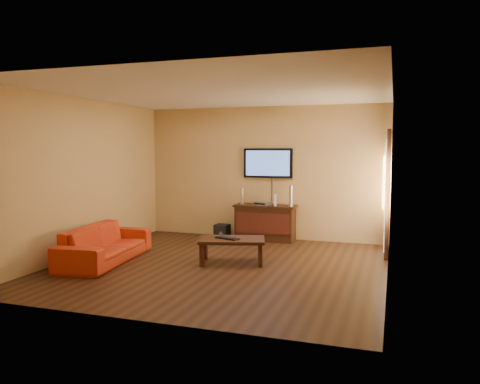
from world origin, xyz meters
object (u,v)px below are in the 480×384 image
at_px(coffee_table, 232,242).
at_px(television, 268,163).
at_px(bottle, 221,236).
at_px(subwoofer, 222,231).
at_px(speaker_right, 291,197).
at_px(keyboard, 227,238).
at_px(sofa, 105,238).
at_px(game_console, 275,200).
at_px(av_receiver, 263,203).
at_px(media_console, 265,222).
at_px(speaker_left, 242,197).

bearing_deg(coffee_table, television, 90.09).
relative_size(coffee_table, bottle, 6.19).
height_order(subwoofer, bottle, subwoofer).
height_order(speaker_right, keyboard, speaker_right).
xyz_separation_m(sofa, keyboard, (1.94, 0.47, 0.03)).
bearing_deg(bottle, game_console, 17.30).
relative_size(av_receiver, subwoofer, 1.15).
distance_m(television, keyboard, 2.56).
xyz_separation_m(speaker_right, subwoofer, (-1.45, -0.00, -0.76)).
relative_size(game_console, bottle, 1.25).
relative_size(sofa, av_receiver, 6.30).
bearing_deg(av_receiver, media_console, 49.16).
bearing_deg(sofa, speaker_right, -51.44).
bearing_deg(coffee_table, speaker_right, 75.58).
relative_size(sofa, game_console, 8.43).
bearing_deg(speaker_left, game_console, -4.03).
xyz_separation_m(media_console, speaker_left, (-0.49, 0.02, 0.50)).
distance_m(television, av_receiver, 0.83).
bearing_deg(game_console, television, 117.32).
xyz_separation_m(subwoofer, keyboard, (0.87, -2.08, 0.28)).
height_order(television, sofa, television).
xyz_separation_m(sofa, speaker_right, (2.53, 2.56, 0.51)).
bearing_deg(av_receiver, game_console, 18.26).
bearing_deg(bottle, coffee_table, -63.78).
bearing_deg(av_receiver, speaker_left, -165.60).
bearing_deg(sofa, coffee_table, -82.03).
xyz_separation_m(media_console, television, (0.00, 0.20, 1.19)).
height_order(speaker_right, subwoofer, speaker_right).
bearing_deg(media_console, sofa, -127.93).
bearing_deg(subwoofer, media_console, 4.00).
distance_m(coffee_table, bottle, 1.89).
bearing_deg(coffee_table, keyboard, -138.70).
xyz_separation_m(media_console, subwoofer, (-0.92, -0.02, -0.22)).
xyz_separation_m(sofa, av_receiver, (1.95, 2.54, 0.36)).
distance_m(speaker_left, speaker_right, 1.02).
distance_m(subwoofer, keyboard, 2.27).
distance_m(av_receiver, bottle, 1.07).
distance_m(sofa, bottle, 2.52).
bearing_deg(game_console, av_receiver, 162.90).
relative_size(av_receiver, keyboard, 0.72).
height_order(media_console, speaker_right, speaker_right).
xyz_separation_m(subwoofer, bottle, (0.10, -0.34, -0.05)).
xyz_separation_m(media_console, coffee_table, (0.00, -2.04, -0.01)).
height_order(speaker_left, bottle, speaker_left).
bearing_deg(coffee_table, media_console, 90.10).
relative_size(speaker_left, subwoofer, 1.19).
bearing_deg(av_receiver, speaker_right, 21.44).
distance_m(sofa, game_console, 3.40).
bearing_deg(television, coffee_table, -89.91).
height_order(media_console, av_receiver, av_receiver).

